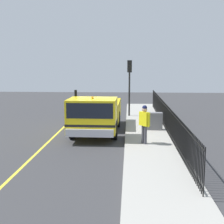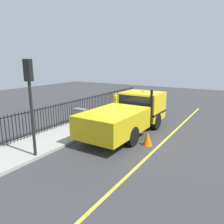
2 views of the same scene
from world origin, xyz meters
name	(u,v)px [view 2 (image 2 of 2)]	position (x,y,z in m)	size (l,w,h in m)	color
ground_plane	(122,137)	(0.00, 0.00, 0.00)	(47.94, 47.94, 0.00)	#38383A
sidewalk_slab	(81,127)	(2.93, 0.00, 0.07)	(2.52, 21.79, 0.13)	#A3A099
lane_marking	(160,145)	(-2.13, 0.00, 0.00)	(0.12, 19.61, 0.01)	yellow
work_truck	(131,112)	(0.06, -1.04, 1.19)	(2.50, 6.52, 2.46)	yellow
worker_standing	(115,100)	(2.58, -3.56, 1.24)	(0.50, 0.54, 1.82)	yellow
iron_fence	(67,113)	(3.96, 0.00, 0.86)	(0.04, 18.56, 1.44)	black
traffic_light_near	(30,89)	(1.87, 4.22, 2.94)	(0.33, 0.26, 3.96)	black
utility_cabinet	(80,116)	(3.30, -0.43, 0.62)	(0.89, 0.44, 0.98)	slate
traffic_cone	(148,138)	(-1.60, 0.38, 0.34)	(0.48, 0.48, 0.69)	orange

